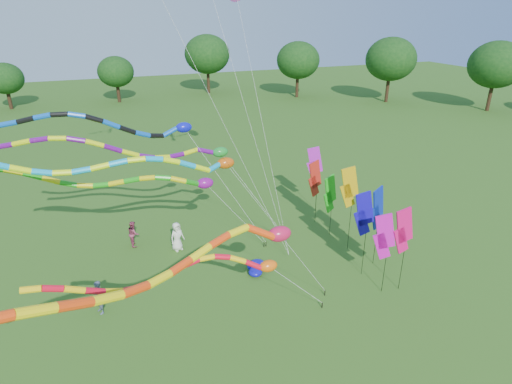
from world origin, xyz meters
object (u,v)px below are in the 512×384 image
object	(u,v)px
blue_nylon_heap	(256,269)
person_b	(99,297)
person_a	(177,236)
tube_kite_red	(192,273)
tube_kite_orange	(174,266)
person_c	(134,233)

from	to	relation	value
blue_nylon_heap	person_b	xyz separation A→B (m)	(-8.04, -0.43, 0.63)
blue_nylon_heap	person_b	world-z (taller)	person_b
person_a	person_b	distance (m)	6.32
tube_kite_red	person_a	xyz separation A→B (m)	(0.84, 8.10, -2.78)
tube_kite_red	tube_kite_orange	size ratio (longest dim) A/B	0.77
blue_nylon_heap	person_b	bearing A→B (deg)	-176.97
tube_kite_red	blue_nylon_heap	distance (m)	6.91
blue_nylon_heap	person_c	size ratio (longest dim) A/B	0.85
blue_nylon_heap	person_c	world-z (taller)	person_c
person_b	person_c	xyz separation A→B (m)	(2.23, 5.84, -0.05)
person_b	blue_nylon_heap	bearing A→B (deg)	70.47
tube_kite_red	person_c	distance (m)	10.11
blue_nylon_heap	person_b	size ratio (longest dim) A/B	0.80
blue_nylon_heap	person_a	bearing A→B (deg)	131.38
blue_nylon_heap	person_b	distance (m)	8.07
person_b	person_c	size ratio (longest dim) A/B	1.07
tube_kite_orange	person_a	size ratio (longest dim) A/B	8.56
blue_nylon_heap	person_c	bearing A→B (deg)	137.03
tube_kite_orange	person_a	bearing A→B (deg)	56.66
tube_kite_orange	person_b	size ratio (longest dim) A/B	8.94
tube_kite_orange	blue_nylon_heap	size ratio (longest dim) A/B	11.21
tube_kite_orange	person_c	distance (m)	12.89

